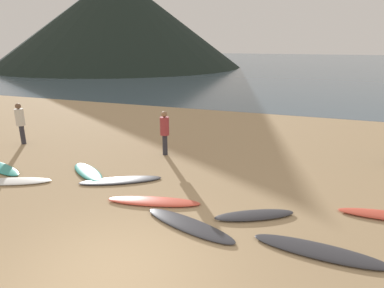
{
  "coord_description": "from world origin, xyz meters",
  "views": [
    {
      "loc": [
        3.0,
        -4.11,
        4.04
      ],
      "look_at": [
        -0.66,
        6.19,
        0.6
      ],
      "focal_mm": 30.48,
      "sensor_mm": 36.0,
      "label": 1
    }
  ],
  "objects_px": {
    "surfboard_0": "(0,167)",
    "surfboard_2": "(88,172)",
    "surfboard_1": "(12,181)",
    "surfboard_6": "(254,215)",
    "surfboard_7": "(319,251)",
    "surfboard_3": "(121,180)",
    "surfboard_4": "(154,201)",
    "person_2": "(165,129)",
    "person_0": "(20,120)",
    "surfboard_5": "(189,225)"
  },
  "relations": [
    {
      "from": "person_2",
      "to": "surfboard_6",
      "type": "bearing_deg",
      "value": -18.58
    },
    {
      "from": "surfboard_0",
      "to": "surfboard_7",
      "type": "distance_m",
      "value": 10.01
    },
    {
      "from": "surfboard_5",
      "to": "person_2",
      "type": "bearing_deg",
      "value": 137.47
    },
    {
      "from": "surfboard_2",
      "to": "surfboard_3",
      "type": "relative_size",
      "value": 0.79
    },
    {
      "from": "surfboard_1",
      "to": "surfboard_6",
      "type": "bearing_deg",
      "value": -19.16
    },
    {
      "from": "surfboard_6",
      "to": "person_0",
      "type": "relative_size",
      "value": 1.17
    },
    {
      "from": "surfboard_6",
      "to": "person_2",
      "type": "relative_size",
      "value": 1.2
    },
    {
      "from": "surfboard_6",
      "to": "surfboard_5",
      "type": "bearing_deg",
      "value": -173.49
    },
    {
      "from": "person_0",
      "to": "surfboard_2",
      "type": "bearing_deg",
      "value": 18.69
    },
    {
      "from": "surfboard_0",
      "to": "person_0",
      "type": "bearing_deg",
      "value": 139.1
    },
    {
      "from": "surfboard_3",
      "to": "person_0",
      "type": "distance_m",
      "value": 6.21
    },
    {
      "from": "surfboard_2",
      "to": "surfboard_5",
      "type": "bearing_deg",
      "value": 9.42
    },
    {
      "from": "surfboard_5",
      "to": "person_2",
      "type": "height_order",
      "value": "person_2"
    },
    {
      "from": "surfboard_7",
      "to": "person_0",
      "type": "distance_m",
      "value": 12.03
    },
    {
      "from": "surfboard_2",
      "to": "person_0",
      "type": "bearing_deg",
      "value": -167.97
    },
    {
      "from": "surfboard_6",
      "to": "surfboard_1",
      "type": "bearing_deg",
      "value": 154.94
    },
    {
      "from": "surfboard_2",
      "to": "person_2",
      "type": "height_order",
      "value": "person_2"
    },
    {
      "from": "surfboard_6",
      "to": "person_2",
      "type": "bearing_deg",
      "value": 110.12
    },
    {
      "from": "surfboard_0",
      "to": "surfboard_7",
      "type": "height_order",
      "value": "surfboard_0"
    },
    {
      "from": "surfboard_4",
      "to": "person_0",
      "type": "relative_size",
      "value": 1.46
    },
    {
      "from": "surfboard_1",
      "to": "person_0",
      "type": "distance_m",
      "value": 4.28
    },
    {
      "from": "surfboard_7",
      "to": "surfboard_2",
      "type": "bearing_deg",
      "value": 169.07
    },
    {
      "from": "surfboard_0",
      "to": "surfboard_4",
      "type": "xyz_separation_m",
      "value": [
        5.87,
        -0.47,
        0.0
      ]
    },
    {
      "from": "surfboard_1",
      "to": "surfboard_4",
      "type": "xyz_separation_m",
      "value": [
        4.6,
        0.25,
        0.01
      ]
    },
    {
      "from": "surfboard_1",
      "to": "surfboard_7",
      "type": "distance_m",
      "value": 8.67
    },
    {
      "from": "surfboard_2",
      "to": "surfboard_5",
      "type": "relative_size",
      "value": 0.8
    },
    {
      "from": "surfboard_2",
      "to": "surfboard_0",
      "type": "bearing_deg",
      "value": -134.33
    },
    {
      "from": "surfboard_1",
      "to": "surfboard_6",
      "type": "xyz_separation_m",
      "value": [
        7.21,
        0.41,
        0.01
      ]
    },
    {
      "from": "surfboard_3",
      "to": "person_2",
      "type": "bearing_deg",
      "value": 54.59
    },
    {
      "from": "surfboard_4",
      "to": "surfboard_6",
      "type": "relative_size",
      "value": 1.24
    },
    {
      "from": "surfboard_1",
      "to": "person_2",
      "type": "bearing_deg",
      "value": 26.84
    },
    {
      "from": "surfboard_1",
      "to": "surfboard_6",
      "type": "relative_size",
      "value": 1.18
    },
    {
      "from": "surfboard_5",
      "to": "person_2",
      "type": "xyz_separation_m",
      "value": [
        -2.55,
        4.38,
        0.93
      ]
    },
    {
      "from": "surfboard_3",
      "to": "surfboard_1",
      "type": "bearing_deg",
      "value": 171.03
    },
    {
      "from": "surfboard_5",
      "to": "surfboard_6",
      "type": "height_order",
      "value": "surfboard_6"
    },
    {
      "from": "surfboard_5",
      "to": "surfboard_7",
      "type": "bearing_deg",
      "value": 16.57
    },
    {
      "from": "surfboard_6",
      "to": "person_0",
      "type": "distance_m",
      "value": 10.37
    },
    {
      "from": "surfboard_0",
      "to": "surfboard_2",
      "type": "height_order",
      "value": "surfboard_2"
    },
    {
      "from": "surfboard_4",
      "to": "surfboard_7",
      "type": "relative_size",
      "value": 0.95
    },
    {
      "from": "surfboard_0",
      "to": "surfboard_2",
      "type": "relative_size",
      "value": 1.2
    },
    {
      "from": "surfboard_2",
      "to": "surfboard_4",
      "type": "xyz_separation_m",
      "value": [
        2.87,
        -1.1,
        -0.0
      ]
    },
    {
      "from": "surfboard_5",
      "to": "surfboard_2",
      "type": "bearing_deg",
      "value": 172.95
    },
    {
      "from": "surfboard_1",
      "to": "surfboard_3",
      "type": "xyz_separation_m",
      "value": [
        3.05,
        1.16,
        -0.0
      ]
    },
    {
      "from": "person_0",
      "to": "surfboard_4",
      "type": "bearing_deg",
      "value": 18.96
    },
    {
      "from": "surfboard_1",
      "to": "surfboard_7",
      "type": "xyz_separation_m",
      "value": [
        8.65,
        -0.56,
        0.01
      ]
    },
    {
      "from": "surfboard_4",
      "to": "surfboard_5",
      "type": "relative_size",
      "value": 1.02
    },
    {
      "from": "person_0",
      "to": "surfboard_7",
      "type": "bearing_deg",
      "value": 22.48
    },
    {
      "from": "surfboard_1",
      "to": "surfboard_3",
      "type": "distance_m",
      "value": 3.26
    },
    {
      "from": "surfboard_4",
      "to": "person_2",
      "type": "height_order",
      "value": "person_2"
    },
    {
      "from": "person_2",
      "to": "surfboard_7",
      "type": "bearing_deg",
      "value": -16.63
    }
  ]
}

